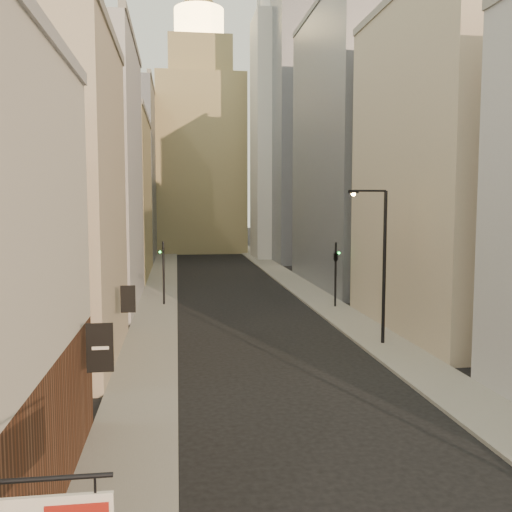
{
  "coord_description": "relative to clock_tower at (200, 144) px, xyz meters",
  "views": [
    {
      "loc": [
        -4.95,
        -3.31,
        7.94
      ],
      "look_at": [
        -1.5,
        21.57,
        5.61
      ],
      "focal_mm": 40.0,
      "sensor_mm": 36.0,
      "label": 1
    }
  ],
  "objects": [
    {
      "name": "left_bldg_wingrid",
      "position": [
        -11.0,
        -12.0,
        -5.63
      ],
      "size": [
        8.0,
        20.0,
        24.0
      ],
      "primitive_type": "cube",
      "color": "gray",
      "rests_on": "ground"
    },
    {
      "name": "sidewalk_right",
      "position": [
        7.5,
        -37.0,
        -17.56
      ],
      "size": [
        3.0,
        140.0,
        0.15
      ],
      "primitive_type": "cube",
      "color": "gray",
      "rests_on": "ground"
    },
    {
      "name": "highrise",
      "position": [
        19.0,
        -14.0,
        8.02
      ],
      "size": [
        21.0,
        23.0,
        51.2
      ],
      "color": "gray",
      "rests_on": "ground"
    },
    {
      "name": "traffic_light_right",
      "position": [
        7.86,
        -53.93,
        -13.86
      ],
      "size": [
        0.72,
        0.72,
        5.0
      ],
      "rotation": [
        0.0,
        0.0,
        2.72
      ],
      "color": "black",
      "rests_on": "ground"
    },
    {
      "name": "traffic_light_left",
      "position": [
        -5.02,
        -51.18,
        -13.95
      ],
      "size": [
        0.58,
        0.51,
        5.0
      ],
      "rotation": [
        0.0,
        0.0,
        3.03
      ],
      "color": "black",
      "rests_on": "ground"
    },
    {
      "name": "streetlamp_mid",
      "position": [
        7.17,
        -65.28,
        -12.69
      ],
      "size": [
        2.27,
        0.44,
        8.66
      ],
      "rotation": [
        0.0,
        0.0,
        0.11
      ],
      "color": "black",
      "rests_on": "ground"
    },
    {
      "name": "sidewalk_left",
      "position": [
        -5.5,
        -37.0,
        -17.56
      ],
      "size": [
        3.0,
        140.0,
        0.15
      ],
      "primitive_type": "cube",
      "color": "gray",
      "rests_on": "ground"
    },
    {
      "name": "left_bldg_tan",
      "position": [
        -11.0,
        -32.0,
        -9.13
      ],
      "size": [
        8.0,
        18.0,
        17.0
      ],
      "primitive_type": "cube",
      "color": "#988A5F",
      "rests_on": "ground"
    },
    {
      "name": "right_bldg_beige",
      "position": [
        13.0,
        -62.0,
        -7.63
      ],
      "size": [
        8.0,
        16.0,
        20.0
      ],
      "primitive_type": "cube",
      "color": "tan",
      "rests_on": "ground"
    },
    {
      "name": "right_bldg_wingrid",
      "position": [
        13.0,
        -42.0,
        -4.63
      ],
      "size": [
        8.0,
        20.0,
        26.0
      ],
      "primitive_type": "cube",
      "color": "gray",
      "rests_on": "ground"
    },
    {
      "name": "left_bldg_beige",
      "position": [
        -11.0,
        -66.0,
        -9.63
      ],
      "size": [
        8.0,
        12.0,
        16.0
      ],
      "primitive_type": "cube",
      "color": "tan",
      "rests_on": "ground"
    },
    {
      "name": "white_tower",
      "position": [
        11.0,
        -14.0,
        0.97
      ],
      "size": [
        8.0,
        8.0,
        41.5
      ],
      "color": "silver",
      "rests_on": "ground"
    },
    {
      "name": "left_bldg_grey",
      "position": [
        -11.0,
        -50.0,
        -7.63
      ],
      "size": [
        8.0,
        16.0,
        20.0
      ],
      "primitive_type": "cube",
      "color": "#A4A4A9",
      "rests_on": "ground"
    },
    {
      "name": "clock_tower",
      "position": [
        0.0,
        0.0,
        0.0
      ],
      "size": [
        14.0,
        14.0,
        44.9
      ],
      "color": "#988A5F",
      "rests_on": "ground"
    }
  ]
}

